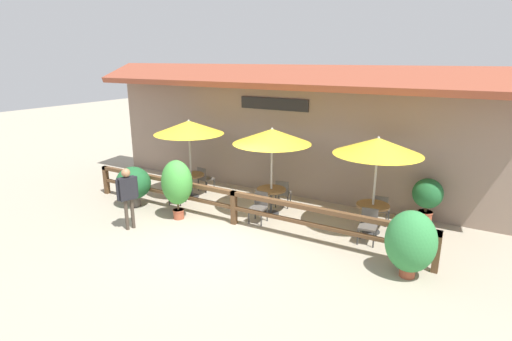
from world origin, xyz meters
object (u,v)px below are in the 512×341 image
object	(u,v)px
chair_near_streetside	(178,189)
chair_far_streetside	(368,224)
patio_umbrella_middle	(272,136)
potted_plant_small_flowering	(177,183)
dining_table_near	(191,179)
dining_table_middle	(271,194)
potted_plant_entrance_palm	(133,183)
potted_plant_tall_tropical	(427,196)
patio_umbrella_near	(189,127)
potted_plant_broad_leaf	(411,242)
dining_table_far	(372,210)
chair_far_wallside	(381,208)
patio_umbrella_far	(378,146)
chair_near_wallside	(205,178)
chair_middle_wallside	(283,192)
chair_middle_streetside	(259,205)
pedestrian	(127,191)

from	to	relation	value
chair_near_streetside	chair_far_streetside	xyz separation A→B (m)	(5.91, 0.23, 0.00)
patio_umbrella_middle	potted_plant_small_flowering	world-z (taller)	patio_umbrella_middle
dining_table_near	dining_table_middle	size ratio (longest dim) A/B	1.00
dining_table_near	potted_plant_entrance_palm	world-z (taller)	potted_plant_entrance_palm
potted_plant_tall_tropical	dining_table_middle	bearing A→B (deg)	-161.79
patio_umbrella_near	potted_plant_broad_leaf	xyz separation A→B (m)	(7.09, -1.66, -1.53)
dining_table_far	chair_near_streetside	bearing A→B (deg)	-171.59
chair_near_streetside	chair_far_wallside	bearing A→B (deg)	-0.51
patio_umbrella_far	potted_plant_tall_tropical	distance (m)	2.18
chair_near_streetside	patio_umbrella_far	size ratio (longest dim) A/B	0.33
dining_table_middle	potted_plant_broad_leaf	xyz separation A→B (m)	(4.12, -1.65, 0.17)
chair_far_streetside	chair_near_streetside	bearing A→B (deg)	176.94
chair_near_streetside	chair_far_wallside	distance (m)	6.09
chair_near_wallside	patio_umbrella_near	bearing A→B (deg)	99.06
potted_plant_broad_leaf	dining_table_far	bearing A→B (deg)	124.00
chair_middle_wallside	dining_table_far	size ratio (longest dim) A/B	1.00
chair_middle_wallside	dining_table_far	bearing A→B (deg)	157.87
chair_far_wallside	dining_table_middle	bearing A→B (deg)	13.34
chair_far_streetside	chair_far_wallside	size ratio (longest dim) A/B	1.00
chair_middle_streetside	patio_umbrella_far	world-z (taller)	patio_umbrella_far
chair_near_wallside	potted_plant_small_flowering	xyz separation A→B (m)	(0.84, -2.34, 0.57)
patio_umbrella_near	chair_near_streetside	distance (m)	1.96
chair_middle_streetside	potted_plant_tall_tropical	distance (m)	4.53
patio_umbrella_middle	potted_plant_broad_leaf	world-z (taller)	patio_umbrella_middle
patio_umbrella_near	patio_umbrella_far	world-z (taller)	same
dining_table_near	chair_far_streetside	size ratio (longest dim) A/B	1.00
potted_plant_broad_leaf	potted_plant_entrance_palm	xyz separation A→B (m)	(-8.06, 0.09, -0.05)
dining_table_near	patio_umbrella_far	size ratio (longest dim) A/B	0.33
patio_umbrella_middle	chair_far_streetside	distance (m)	3.51
patio_umbrella_far	chair_far_streetside	size ratio (longest dim) A/B	3.01
chair_far_streetside	potted_plant_tall_tropical	xyz separation A→B (m)	(1.08, 1.78, 0.37)
chair_near_streetside	potted_plant_broad_leaf	xyz separation A→B (m)	(7.08, -0.98, 0.31)
chair_far_streetside	potted_plant_entrance_palm	xyz separation A→B (m)	(-6.89, -1.11, 0.26)
chair_near_streetside	potted_plant_small_flowering	world-z (taller)	potted_plant_small_flowering
potted_plant_broad_leaf	chair_near_wallside	bearing A→B (deg)	161.70
patio_umbrella_far	dining_table_far	distance (m)	1.70
dining_table_near	chair_near_wallside	size ratio (longest dim) A/B	1.00
chair_near_streetside	chair_far_wallside	world-z (taller)	same
dining_table_middle	potted_plant_tall_tropical	distance (m)	4.25
chair_far_streetside	patio_umbrella_far	bearing A→B (deg)	91.07
patio_umbrella_middle	dining_table_middle	distance (m)	1.70
dining_table_far	patio_umbrella_far	bearing A→B (deg)	-90.00
patio_umbrella_middle	chair_middle_streetside	size ratio (longest dim) A/B	3.01
dining_table_middle	chair_middle_streetside	distance (m)	0.69
patio_umbrella_near	pedestrian	size ratio (longest dim) A/B	1.53
dining_table_far	potted_plant_tall_tropical	world-z (taller)	potted_plant_tall_tropical
patio_umbrella_middle	pedestrian	xyz separation A→B (m)	(-2.76, -2.85, -1.24)
dining_table_middle	dining_table_far	xyz separation A→B (m)	(2.88, 0.19, 0.00)
dining_table_near	potted_plant_tall_tropical	size ratio (longest dim) A/B	0.63
chair_near_streetside	chair_middle_streetside	distance (m)	2.94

